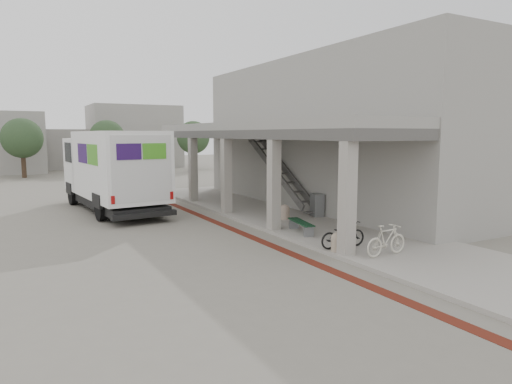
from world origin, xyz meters
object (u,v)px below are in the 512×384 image
bench (301,225)px  utility_cabinet (317,205)px  bicycle_cream (386,240)px  bicycle_black (343,234)px  fedex_truck (112,169)px

bench → utility_cabinet: utility_cabinet is taller
utility_cabinet → bicycle_cream: size_ratio=0.64×
bench → bicycle_black: bearing=-80.0°
utility_cabinet → bicycle_cream: 6.32m
bench → bicycle_cream: size_ratio=1.14×
fedex_truck → bench: fedex_truck is taller
fedex_truck → bicycle_cream: (4.97, -12.25, -1.37)m
bench → bicycle_black: 2.37m
fedex_truck → bench: 9.85m
bench → utility_cabinet: bearing=56.5°
utility_cabinet → bicycle_black: size_ratio=0.62×
bicycle_cream → utility_cabinet: bearing=-21.1°
bench → bicycle_cream: (0.38, -3.67, 0.17)m
fedex_truck → bicycle_black: size_ratio=5.68×
fedex_truck → bicycle_cream: bearing=-72.8°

